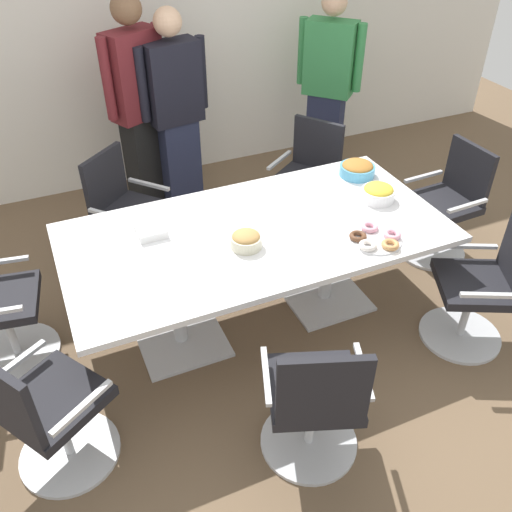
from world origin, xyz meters
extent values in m
cube|color=brown|center=(0.00, 0.00, -0.01)|extent=(10.00, 10.00, 0.01)
cube|color=white|center=(0.00, 2.40, 1.40)|extent=(8.00, 0.10, 2.80)
cube|color=white|center=(0.00, 0.00, 0.73)|extent=(2.40, 1.20, 0.04)
cube|color=silver|center=(-0.55, 0.00, 0.01)|extent=(0.56, 0.56, 0.02)
cylinder|color=silver|center=(-0.55, 0.00, 0.37)|extent=(0.09, 0.09, 0.69)
cube|color=silver|center=(0.55, 0.00, 0.01)|extent=(0.56, 0.56, 0.02)
cylinder|color=silver|center=(0.55, 0.00, 0.37)|extent=(0.09, 0.09, 0.69)
cylinder|color=silver|center=(1.63, 0.15, 0.01)|extent=(0.56, 0.56, 0.02)
cylinder|color=silver|center=(1.63, 0.15, 0.23)|extent=(0.05, 0.05, 0.41)
cube|color=black|center=(1.63, 0.15, 0.46)|extent=(0.48, 0.48, 0.06)
cube|color=black|center=(1.84, 0.16, 0.70)|extent=(0.06, 0.44, 0.42)
cube|color=silver|center=(1.64, -0.10, 0.58)|extent=(0.37, 0.05, 0.02)
cube|color=silver|center=(1.62, 0.39, 0.58)|extent=(0.37, 0.05, 0.02)
cylinder|color=silver|center=(0.84, 0.91, 0.01)|extent=(0.75, 0.75, 0.02)
cylinder|color=silver|center=(0.84, 0.91, 0.23)|extent=(0.05, 0.05, 0.41)
cube|color=black|center=(0.84, 0.91, 0.46)|extent=(0.64, 0.64, 0.06)
cube|color=black|center=(1.01, 1.02, 0.70)|extent=(0.28, 0.38, 0.42)
cube|color=silver|center=(0.98, 0.70, 0.58)|extent=(0.32, 0.23, 0.02)
cube|color=silver|center=(0.70, 1.11, 0.58)|extent=(0.32, 0.23, 0.02)
cylinder|color=silver|center=(-0.59, 0.98, 0.01)|extent=(0.76, 0.76, 0.02)
cylinder|color=silver|center=(-0.59, 0.98, 0.23)|extent=(0.05, 0.05, 0.41)
cube|color=black|center=(-0.59, 0.98, 0.46)|extent=(0.65, 0.65, 0.06)
cube|color=black|center=(-0.73, 1.14, 0.70)|extent=(0.35, 0.32, 0.42)
cube|color=silver|center=(-0.41, 1.14, 0.58)|extent=(0.27, 0.30, 0.02)
cube|color=silver|center=(-0.77, 0.82, 0.58)|extent=(0.27, 0.30, 0.02)
cylinder|color=silver|center=(-1.57, 0.32, 0.01)|extent=(0.62, 0.62, 0.02)
cylinder|color=silver|center=(-1.57, 0.32, 0.23)|extent=(0.05, 0.05, 0.41)
cylinder|color=silver|center=(-1.37, -0.58, 0.01)|extent=(0.75, 0.75, 0.02)
cylinder|color=silver|center=(-1.37, -0.58, 0.23)|extent=(0.05, 0.05, 0.41)
cube|color=black|center=(-1.37, -0.58, 0.46)|extent=(0.64, 0.64, 0.06)
cube|color=black|center=(-1.55, -0.70, 0.70)|extent=(0.27, 0.39, 0.42)
cube|color=silver|center=(-1.50, -0.38, 0.58)|extent=(0.32, 0.23, 0.02)
cube|color=silver|center=(-1.24, -0.79, 0.58)|extent=(0.32, 0.23, 0.02)
cylinder|color=silver|center=(-0.14, -1.05, 0.01)|extent=(0.69, 0.69, 0.02)
cylinder|color=silver|center=(-0.14, -1.05, 0.23)|extent=(0.05, 0.05, 0.41)
cube|color=black|center=(-0.14, -1.05, 0.46)|extent=(0.59, 0.59, 0.06)
cube|color=black|center=(-0.21, -1.24, 0.70)|extent=(0.42, 0.19, 0.42)
cube|color=silver|center=(-0.37, -0.96, 0.58)|extent=(0.15, 0.36, 0.02)
cube|color=silver|center=(0.09, -1.13, 0.58)|extent=(0.15, 0.36, 0.02)
cylinder|color=silver|center=(1.20, -0.72, 0.01)|extent=(0.72, 0.72, 0.02)
cylinder|color=silver|center=(1.20, -0.72, 0.23)|extent=(0.05, 0.05, 0.41)
cube|color=black|center=(1.20, -0.72, 0.46)|extent=(0.61, 0.61, 0.06)
cube|color=silver|center=(1.09, -0.94, 0.58)|extent=(0.34, 0.19, 0.02)
cube|color=silver|center=(1.31, -0.50, 0.58)|extent=(0.34, 0.19, 0.02)
cube|color=black|center=(-0.28, 1.75, 0.44)|extent=(0.38, 0.32, 0.88)
cube|color=maroon|center=(-0.28, 1.75, 1.22)|extent=(0.49, 0.39, 0.69)
sphere|color=brown|center=(-0.28, 1.75, 1.72)|extent=(0.24, 0.24, 0.24)
cylinder|color=maroon|center=(-0.05, 1.87, 1.26)|extent=(0.11, 0.11, 0.62)
cylinder|color=maroon|center=(-0.52, 1.63, 1.26)|extent=(0.11, 0.11, 0.62)
cube|color=#232842|center=(0.00, 1.67, 0.41)|extent=(0.35, 0.25, 0.82)
cube|color=black|center=(0.00, 1.67, 1.15)|extent=(0.47, 0.29, 0.65)
sphere|color=#DBAD89|center=(0.00, 1.67, 1.62)|extent=(0.22, 0.22, 0.22)
cylinder|color=black|center=(0.26, 1.72, 1.18)|extent=(0.09, 0.09, 0.59)
cylinder|color=black|center=(-0.26, 1.62, 1.18)|extent=(0.09, 0.09, 0.59)
cube|color=#232842|center=(1.48, 1.71, 0.41)|extent=(0.36, 0.37, 0.82)
cube|color=#388C4C|center=(1.48, 1.71, 1.15)|extent=(0.46, 0.47, 0.65)
sphere|color=#DBAD89|center=(1.48, 1.71, 1.62)|extent=(0.22, 0.22, 0.22)
cylinder|color=#388C4C|center=(1.66, 1.52, 1.18)|extent=(0.11, 0.11, 0.59)
cylinder|color=#388C4C|center=(1.29, 1.90, 1.18)|extent=(0.11, 0.11, 0.59)
cylinder|color=white|center=(0.91, 0.01, 0.79)|extent=(0.23, 0.23, 0.08)
ellipsoid|color=yellow|center=(0.91, 0.01, 0.83)|extent=(0.20, 0.20, 0.07)
cylinder|color=#4C9EC6|center=(0.96, 0.36, 0.79)|extent=(0.26, 0.26, 0.08)
ellipsoid|color=#AD702D|center=(0.96, 0.36, 0.83)|extent=(0.23, 0.23, 0.07)
cylinder|color=beige|center=(-0.12, -0.13, 0.79)|extent=(0.19, 0.19, 0.07)
ellipsoid|color=tan|center=(-0.12, -0.13, 0.82)|extent=(0.17, 0.17, 0.07)
cylinder|color=white|center=(0.62, -0.39, 0.76)|extent=(0.31, 0.31, 0.01)
torus|color=pink|center=(0.73, -0.41, 0.78)|extent=(0.11, 0.11, 0.03)
torus|color=pink|center=(0.65, -0.29, 0.78)|extent=(0.11, 0.11, 0.03)
torus|color=brown|center=(0.53, -0.34, 0.78)|extent=(0.11, 0.11, 0.03)
torus|color=white|center=(0.53, -0.45, 0.78)|extent=(0.11, 0.11, 0.03)
torus|color=tan|center=(0.66, -0.50, 0.78)|extent=(0.11, 0.11, 0.03)
cube|color=white|center=(-0.61, 0.22, 0.78)|extent=(0.18, 0.18, 0.05)
camera|label=1|loc=(-1.14, -2.61, 2.70)|focal=38.63mm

